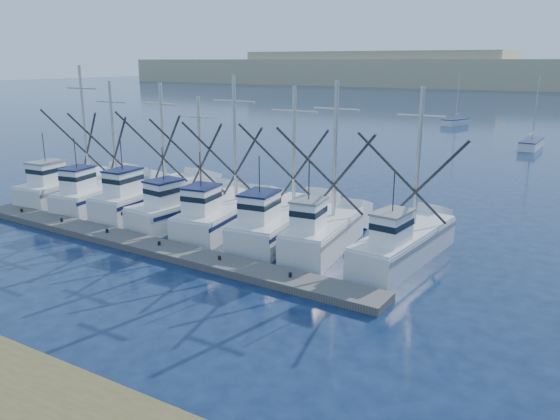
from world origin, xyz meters
name	(u,v)px	position (x,y,z in m)	size (l,w,h in m)	color
ground	(186,339)	(0.00, 0.00, 0.00)	(500.00, 500.00, 0.00)	#0C1A36
floating_dock	(146,245)	(-8.23, 6.53, 0.18)	(27.14, 1.81, 0.36)	#5D5853
trawler_fleet	(197,208)	(-8.74, 11.52, 0.96)	(27.60, 8.95, 9.32)	silver
sailboat_near	(531,144)	(5.03, 53.90, 0.49)	(1.98, 6.22, 8.10)	silver
sailboat_far	(455,122)	(-7.90, 72.58, 0.50)	(3.31, 5.10, 8.10)	silver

